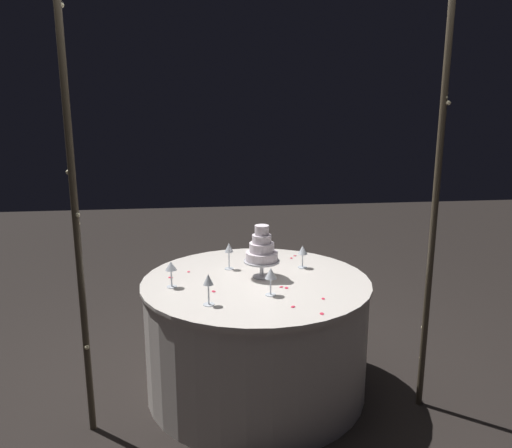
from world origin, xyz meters
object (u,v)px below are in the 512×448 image
(wine_glass_1, at_px, (208,282))
(wine_glass_4, at_px, (303,251))
(main_table, at_px, (256,335))
(wine_glass_0, at_px, (229,249))
(wine_glass_2, at_px, (271,275))
(decorative_arch, at_px, (263,141))
(wine_glass_3, at_px, (171,268))
(tiered_cake, at_px, (262,250))

(wine_glass_1, distance_m, wine_glass_4, 0.84)
(main_table, distance_m, wine_glass_0, 0.56)
(wine_glass_2, bearing_deg, decorative_arch, 36.67)
(wine_glass_3, xyz_separation_m, wine_glass_4, (-0.83, -0.26, -0.01))
(wine_glass_0, distance_m, wine_glass_3, 0.46)
(main_table, bearing_deg, decorative_arch, 89.82)
(tiered_cake, distance_m, wine_glass_4, 0.33)
(decorative_arch, relative_size, wine_glass_4, 16.78)
(wine_glass_4, bearing_deg, wine_glass_1, 41.59)
(wine_glass_0, bearing_deg, wine_glass_4, 175.99)
(tiered_cake, distance_m, wine_glass_0, 0.27)
(wine_glass_1, distance_m, wine_glass_2, 0.36)
(main_table, distance_m, wine_glass_4, 0.61)
(wine_glass_0, relative_size, wine_glass_1, 1.02)
(decorative_arch, relative_size, wine_glass_2, 15.72)
(decorative_arch, distance_m, wine_glass_3, 0.92)
(decorative_arch, xyz_separation_m, wine_glass_3, (0.50, -0.23, -0.73))
(wine_glass_4, bearing_deg, wine_glass_3, 17.34)
(decorative_arch, relative_size, wine_glass_1, 14.43)
(tiered_cake, relative_size, wine_glass_2, 2.08)
(wine_glass_3, bearing_deg, decorative_arch, 154.85)
(decorative_arch, bearing_deg, wine_glass_4, -123.69)
(wine_glass_2, distance_m, wine_glass_4, 0.54)
(wine_glass_0, height_order, wine_glass_3, wine_glass_0)
(wine_glass_2, bearing_deg, main_table, -79.74)
(tiered_cake, xyz_separation_m, wine_glass_0, (0.19, -0.19, -0.04))
(wine_glass_0, bearing_deg, wine_glass_2, 111.57)
(tiered_cake, xyz_separation_m, wine_glass_1, (0.34, 0.40, -0.04))
(tiered_cake, height_order, wine_glass_1, tiered_cake)
(decorative_arch, bearing_deg, wine_glass_0, -74.61)
(main_table, relative_size, wine_glass_0, 7.93)
(decorative_arch, bearing_deg, main_table, -90.18)
(main_table, relative_size, wine_glass_1, 8.05)
(main_table, bearing_deg, wine_glass_3, 7.54)
(wine_glass_1, height_order, wine_glass_3, wine_glass_1)
(wine_glass_0, relative_size, wine_glass_3, 1.13)
(decorative_arch, xyz_separation_m, wine_glass_1, (0.30, 0.06, -0.72))
(main_table, distance_m, wine_glass_3, 0.70)
(wine_glass_4, bearing_deg, wine_glass_2, 58.50)
(decorative_arch, relative_size, wine_glass_0, 14.20)
(tiered_cake, xyz_separation_m, wine_glass_4, (-0.29, -0.16, -0.06))
(wine_glass_2, height_order, wine_glass_3, wine_glass_2)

